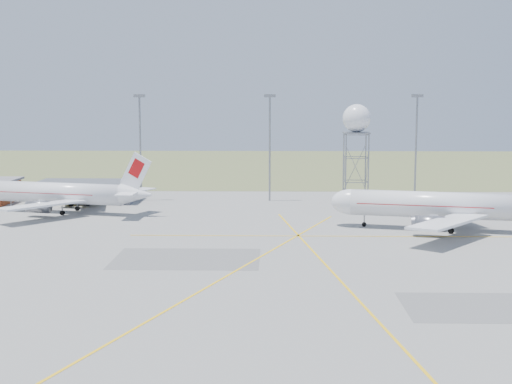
{
  "coord_description": "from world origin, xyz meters",
  "views": [
    {
      "loc": [
        -9.43,
        -70.83,
        19.51
      ],
      "look_at": [
        -12.03,
        40.0,
        5.08
      ],
      "focal_mm": 50.0,
      "sensor_mm": 36.0,
      "label": 1
    }
  ],
  "objects_px": {
    "airliner_far": "(63,194)",
    "radar_tower": "(356,149)",
    "airliner_main": "(442,206)",
    "fire_truck": "(88,196)"
  },
  "relations": [
    {
      "from": "airliner_main",
      "to": "airliner_far",
      "type": "bearing_deg",
      "value": -0.57
    },
    {
      "from": "radar_tower",
      "to": "fire_truck",
      "type": "relative_size",
      "value": 2.07
    },
    {
      "from": "airliner_far",
      "to": "radar_tower",
      "type": "relative_size",
      "value": 1.69
    },
    {
      "from": "airliner_far",
      "to": "fire_truck",
      "type": "bearing_deg",
      "value": -87.0
    },
    {
      "from": "airliner_far",
      "to": "radar_tower",
      "type": "distance_m",
      "value": 53.2
    },
    {
      "from": "airliner_far",
      "to": "radar_tower",
      "type": "height_order",
      "value": "radar_tower"
    },
    {
      "from": "airliner_far",
      "to": "fire_truck",
      "type": "height_order",
      "value": "airliner_far"
    },
    {
      "from": "airliner_far",
      "to": "airliner_main",
      "type": "bearing_deg",
      "value": -179.63
    },
    {
      "from": "radar_tower",
      "to": "airliner_main",
      "type": "bearing_deg",
      "value": -68.56
    },
    {
      "from": "radar_tower",
      "to": "airliner_far",
      "type": "bearing_deg",
      "value": -168.7
    }
  ]
}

